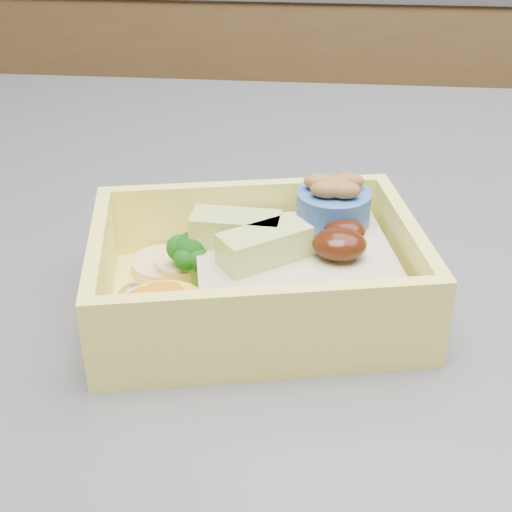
{
  "coord_description": "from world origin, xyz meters",
  "views": [
    {
      "loc": [
        0.03,
        -0.48,
        1.16
      ],
      "look_at": [
        -0.0,
        -0.13,
        0.96
      ],
      "focal_mm": 50.0,
      "sensor_mm": 36.0,
      "label": 1
    }
  ],
  "objects": [
    {
      "name": "bento_box",
      "position": [
        0.0,
        -0.13,
        0.94
      ],
      "size": [
        0.21,
        0.17,
        0.07
      ],
      "rotation": [
        0.0,
        0.0,
        0.21
      ],
      "color": "#FFF869",
      "rests_on": "island"
    }
  ]
}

